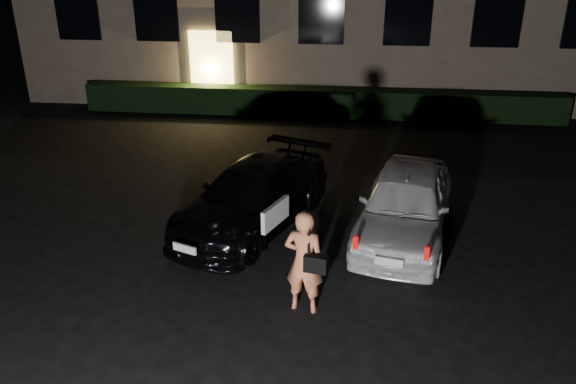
# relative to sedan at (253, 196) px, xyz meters

# --- Properties ---
(ground) EXTENTS (80.00, 80.00, 0.00)m
(ground) POSITION_rel_sedan_xyz_m (0.73, -2.67, -0.59)
(ground) COLOR black
(ground) RESTS_ON ground
(hedge) EXTENTS (15.00, 0.70, 0.85)m
(hedge) POSITION_rel_sedan_xyz_m (0.73, 7.83, -0.17)
(hedge) COLOR black
(hedge) RESTS_ON ground
(sedan) EXTENTS (3.02, 4.41, 1.19)m
(sedan) POSITION_rel_sedan_xyz_m (0.00, 0.00, 0.00)
(sedan) COLOR black
(sedan) RESTS_ON ground
(hatch) EXTENTS (2.26, 4.03, 1.30)m
(hatch) POSITION_rel_sedan_xyz_m (2.82, -0.14, 0.05)
(hatch) COLOR white
(hatch) RESTS_ON ground
(man) EXTENTS (0.67, 0.48, 1.60)m
(man) POSITION_rel_sedan_xyz_m (1.20, -2.63, 0.21)
(man) COLOR #D7754E
(man) RESTS_ON ground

